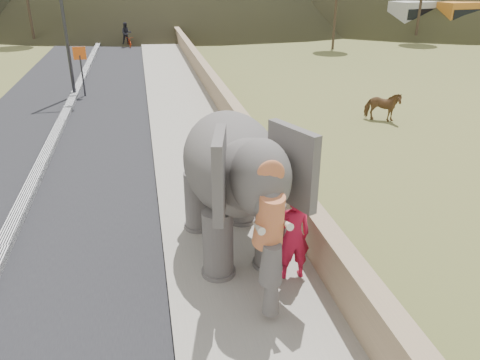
% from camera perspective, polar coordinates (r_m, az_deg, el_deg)
% --- Properties ---
extents(ground, '(160.00, 160.00, 0.00)m').
position_cam_1_polar(ground, '(11.03, -1.51, -7.21)').
color(ground, olive).
rests_on(ground, ground).
extents(road, '(7.00, 120.00, 0.03)m').
position_cam_1_polar(road, '(20.38, -20.89, 6.29)').
color(road, black).
rests_on(road, ground).
extents(median, '(0.35, 120.00, 0.22)m').
position_cam_1_polar(median, '(20.35, -20.93, 6.54)').
color(median, black).
rests_on(median, ground).
extents(walkway, '(3.00, 120.00, 0.15)m').
position_cam_1_polar(walkway, '(20.15, -6.70, 7.72)').
color(walkway, '#9E9687').
rests_on(walkway, ground).
extents(parapet, '(0.30, 120.00, 1.10)m').
position_cam_1_polar(parapet, '(20.22, -2.05, 9.33)').
color(parapet, tan).
rests_on(parapet, ground).
extents(signboard, '(0.60, 0.08, 2.40)m').
position_cam_1_polar(signboard, '(24.52, -18.84, 13.36)').
color(signboard, '#2D2D33').
rests_on(signboard, ground).
extents(cow, '(1.59, 1.34, 1.23)m').
position_cam_1_polar(cow, '(20.34, 16.96, 8.58)').
color(cow, brown).
rests_on(cow, ground).
extents(distant_car, '(4.38, 2.12, 1.44)m').
position_cam_1_polar(distant_car, '(48.16, 16.08, 17.38)').
color(distant_car, silver).
rests_on(distant_car, ground).
extents(bus_white, '(11.28, 4.83, 3.10)m').
position_cam_1_polar(bus_white, '(51.18, 23.24, 17.73)').
color(bus_white, beige).
rests_on(bus_white, ground).
extents(elephant_and_man, '(2.55, 4.50, 3.14)m').
position_cam_1_polar(elephant_and_man, '(9.80, -0.98, -0.16)').
color(elephant_and_man, '#635E5A').
rests_on(elephant_and_man, ground).
extents(motorcyclist, '(1.00, 1.61, 1.93)m').
position_cam_1_polar(motorcyclist, '(40.46, -13.53, 16.59)').
color(motorcyclist, maroon).
rests_on(motorcyclist, ground).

